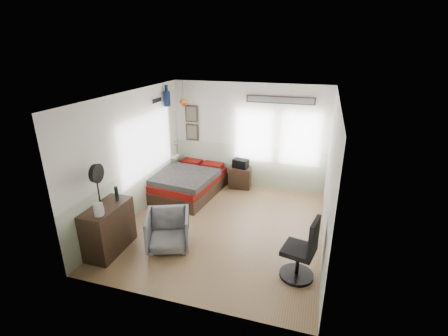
{
  "coord_description": "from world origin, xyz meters",
  "views": [
    {
      "loc": [
        1.74,
        -5.64,
        3.58
      ],
      "look_at": [
        -0.1,
        0.4,
        1.15
      ],
      "focal_mm": 26.0,
      "sensor_mm": 36.0,
      "label": 1
    }
  ],
  "objects_px": {
    "armchair": "(168,230)",
    "bed": "(188,183)",
    "nightstand": "(240,177)",
    "dresser": "(109,228)",
    "task_chair": "(302,254)"
  },
  "relations": [
    {
      "from": "armchair",
      "to": "bed",
      "type": "bearing_deg",
      "value": 81.77
    },
    {
      "from": "bed",
      "to": "nightstand",
      "type": "bearing_deg",
      "value": 41.84
    },
    {
      "from": "bed",
      "to": "nightstand",
      "type": "relative_size",
      "value": 3.75
    },
    {
      "from": "dresser",
      "to": "nightstand",
      "type": "distance_m",
      "value": 3.79
    },
    {
      "from": "bed",
      "to": "dresser",
      "type": "bearing_deg",
      "value": -92.86
    },
    {
      "from": "nightstand",
      "to": "task_chair",
      "type": "bearing_deg",
      "value": -64.91
    },
    {
      "from": "nightstand",
      "to": "task_chair",
      "type": "relative_size",
      "value": 0.5
    },
    {
      "from": "armchair",
      "to": "nightstand",
      "type": "bearing_deg",
      "value": 56.83
    },
    {
      "from": "dresser",
      "to": "armchair",
      "type": "distance_m",
      "value": 1.06
    },
    {
      "from": "armchair",
      "to": "nightstand",
      "type": "relative_size",
      "value": 1.42
    },
    {
      "from": "nightstand",
      "to": "task_chair",
      "type": "xyz_separation_m",
      "value": [
        1.82,
        -3.2,
        0.17
      ]
    },
    {
      "from": "bed",
      "to": "nightstand",
      "type": "height_order",
      "value": "bed"
    },
    {
      "from": "bed",
      "to": "armchair",
      "type": "relative_size",
      "value": 2.64
    },
    {
      "from": "armchair",
      "to": "task_chair",
      "type": "xyz_separation_m",
      "value": [
        2.43,
        -0.15,
        0.09
      ]
    },
    {
      "from": "dresser",
      "to": "armchair",
      "type": "relative_size",
      "value": 1.28
    }
  ]
}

